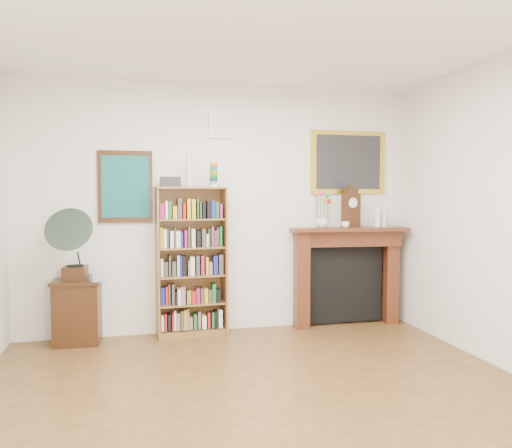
{
  "coord_description": "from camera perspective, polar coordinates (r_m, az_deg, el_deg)",
  "views": [
    {
      "loc": [
        -0.9,
        -3.14,
        1.57
      ],
      "look_at": [
        0.21,
        1.6,
        1.28
      ],
      "focal_mm": 35.0,
      "sensor_mm": 36.0,
      "label": 1
    }
  ],
  "objects": [
    {
      "name": "fireplace",
      "position": [
        6.1,
        10.27,
        -4.87
      ],
      "size": [
        1.41,
        0.44,
        1.18
      ],
      "rotation": [
        0.0,
        0.0,
        -0.08
      ],
      "color": "#461D10",
      "rests_on": "floor"
    },
    {
      "name": "cd_stack",
      "position": [
        5.41,
        -17.77,
        -5.82
      ],
      "size": [
        0.16,
        0.16,
        0.08
      ],
      "primitive_type": "cube",
      "rotation": [
        0.0,
        0.0,
        0.41
      ],
      "color": "silver",
      "rests_on": "side_cabinet"
    },
    {
      "name": "room",
      "position": [
        3.27,
        2.87,
        0.4
      ],
      "size": [
        4.51,
        5.01,
        2.81
      ],
      "color": "#4C3217",
      "rests_on": "ground"
    },
    {
      "name": "bottle_right",
      "position": [
        6.19,
        14.42,
        0.62
      ],
      "size": [
        0.06,
        0.06,
        0.2
      ],
      "primitive_type": "cylinder",
      "color": "silver",
      "rests_on": "fireplace"
    },
    {
      "name": "gramophone",
      "position": [
        5.4,
        -20.19,
        -1.75
      ],
      "size": [
        0.5,
        0.61,
        0.76
      ],
      "rotation": [
        0.0,
        0.0,
        -0.07
      ],
      "color": "black",
      "rests_on": "side_cabinet"
    },
    {
      "name": "teacup",
      "position": [
        5.88,
        10.18,
        -0.08
      ],
      "size": [
        0.1,
        0.1,
        0.07
      ],
      "primitive_type": "imported",
      "rotation": [
        0.0,
        0.0,
        0.07
      ],
      "color": "white",
      "rests_on": "fireplace"
    },
    {
      "name": "teal_poster",
      "position": [
        5.62,
        -14.7,
        4.15
      ],
      "size": [
        0.58,
        0.04,
        0.78
      ],
      "color": "black",
      "rests_on": "back_wall"
    },
    {
      "name": "mantel_clock",
      "position": [
        6.01,
        10.8,
        1.77
      ],
      "size": [
        0.22,
        0.15,
        0.46
      ],
      "rotation": [
        0.0,
        0.0,
        0.22
      ],
      "color": "black",
      "rests_on": "fireplace"
    },
    {
      "name": "flower_vase",
      "position": [
        5.87,
        7.6,
        0.34
      ],
      "size": [
        0.17,
        0.17,
        0.16
      ],
      "primitive_type": "imported",
      "rotation": [
        0.0,
        0.0,
        0.16
      ],
      "color": "silver",
      "rests_on": "fireplace"
    },
    {
      "name": "small_picture",
      "position": [
        5.74,
        -4.07,
        11.25
      ],
      "size": [
        0.26,
        0.04,
        0.3
      ],
      "color": "white",
      "rests_on": "back_wall"
    },
    {
      "name": "side_cabinet",
      "position": [
        5.61,
        -19.75,
        -9.45
      ],
      "size": [
        0.51,
        0.39,
        0.67
      ],
      "primitive_type": "cube",
      "rotation": [
        0.0,
        0.0,
        -0.05
      ],
      "color": "black",
      "rests_on": "floor"
    },
    {
      "name": "bottle_left",
      "position": [
        6.11,
        13.7,
        0.78
      ],
      "size": [
        0.07,
        0.07,
        0.24
      ],
      "primitive_type": "cylinder",
      "color": "silver",
      "rests_on": "fireplace"
    },
    {
      "name": "bookshelf",
      "position": [
        5.55,
        -7.39,
        -3.32
      ],
      "size": [
        0.78,
        0.32,
        1.9
      ],
      "rotation": [
        0.0,
        0.0,
        0.07
      ],
      "color": "brown",
      "rests_on": "floor"
    },
    {
      "name": "gilt_painting",
      "position": [
        6.14,
        10.5,
        6.94
      ],
      "size": [
        0.95,
        0.04,
        0.75
      ],
      "color": "gold",
      "rests_on": "back_wall"
    }
  ]
}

